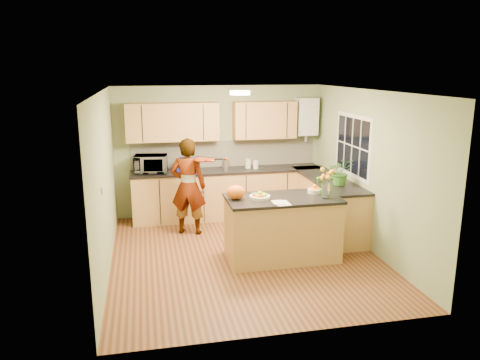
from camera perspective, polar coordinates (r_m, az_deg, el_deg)
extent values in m
plane|color=#512C17|center=(7.33, 0.48, -9.12)|extent=(4.50, 4.50, 0.00)
cube|color=silver|center=(6.77, 0.52, 10.80)|extent=(4.00, 4.50, 0.02)
cube|color=gray|center=(9.11, -2.51, 3.57)|extent=(4.00, 0.02, 2.50)
cube|color=gray|center=(4.85, 6.16, -5.44)|extent=(4.00, 0.02, 2.50)
cube|color=gray|center=(6.82, -16.16, -0.35)|extent=(0.02, 4.50, 2.50)
cube|color=gray|center=(7.62, 15.37, 1.12)|extent=(0.02, 4.50, 2.50)
cube|color=#AA7C44|center=(9.02, -1.52, -1.74)|extent=(3.60, 0.60, 0.90)
cube|color=black|center=(8.89, -1.53, 1.16)|extent=(3.64, 0.62, 0.04)
cube|color=#AA7C44|center=(8.44, 10.61, -3.05)|extent=(0.60, 2.20, 0.90)
cube|color=black|center=(8.31, 10.69, 0.05)|extent=(0.62, 2.24, 0.04)
cube|color=silver|center=(9.13, -1.87, 3.27)|extent=(3.60, 0.02, 0.52)
cube|color=#AA7C44|center=(8.76, -8.23, 7.01)|extent=(1.70, 0.34, 0.70)
cube|color=#AA7C44|center=(9.04, 3.00, 7.32)|extent=(1.20, 0.34, 0.70)
cube|color=silver|center=(9.30, 8.10, 7.69)|extent=(0.40, 0.30, 0.72)
cylinder|color=#B7B7BC|center=(9.34, 8.02, 5.25)|extent=(0.06, 0.06, 0.20)
cube|color=silver|center=(8.09, 13.55, 4.09)|extent=(0.01, 1.30, 1.05)
cube|color=black|center=(8.09, 13.53, 4.09)|extent=(0.01, 1.18, 0.92)
cube|color=silver|center=(6.23, -16.43, -1.19)|extent=(0.02, 0.09, 0.09)
cylinder|color=#FFEABF|center=(7.07, -0.01, 10.58)|extent=(0.30, 0.30, 0.06)
cylinder|color=silver|center=(7.07, -0.01, 10.83)|extent=(0.10, 0.10, 0.02)
cube|color=#AA7C44|center=(7.09, 5.15, -6.01)|extent=(1.63, 0.81, 0.92)
cube|color=black|center=(6.95, 5.23, -2.28)|extent=(1.67, 0.86, 0.04)
cylinder|color=beige|center=(6.84, 2.44, -2.10)|extent=(0.31, 0.31, 0.05)
cylinder|color=beige|center=(7.24, 9.07, -1.32)|extent=(0.21, 0.21, 0.06)
cylinder|color=silver|center=(6.94, 10.43, -1.30)|extent=(0.11, 0.11, 0.23)
ellipsoid|color=orange|center=(6.79, -0.52, -1.50)|extent=(0.33, 0.30, 0.21)
cube|color=silver|center=(6.64, 5.16, -2.80)|extent=(0.20, 0.27, 0.01)
imported|color=tan|center=(8.07, -6.33, -0.80)|extent=(0.71, 0.58, 1.68)
imported|color=silver|center=(8.75, -10.82, 1.94)|extent=(0.63, 0.47, 0.32)
cube|color=navy|center=(8.75, -6.50, 1.84)|extent=(0.38, 0.34, 0.25)
cylinder|color=#B7B7BC|center=(8.85, -1.77, 1.87)|extent=(0.14, 0.14, 0.19)
sphere|color=black|center=(8.82, -1.78, 2.71)|extent=(0.07, 0.07, 0.07)
cylinder|color=beige|center=(9.01, 1.00, 2.04)|extent=(0.12, 0.12, 0.18)
cylinder|color=silver|center=(8.96, 1.93, 1.89)|extent=(0.11, 0.11, 0.15)
imported|color=#377125|center=(7.82, 12.18, 0.99)|extent=(0.47, 0.43, 0.45)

